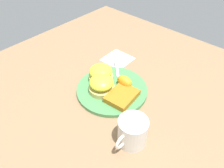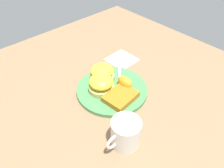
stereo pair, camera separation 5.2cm
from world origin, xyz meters
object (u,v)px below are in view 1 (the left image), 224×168
object	(u,v)px
fork	(118,78)
cup	(132,132)
orange_wedge	(125,82)
sandwich_benedict_right	(102,84)
sandwich_benedict_left	(101,74)
hashbrown_patty	(122,96)

from	to	relation	value
fork	cup	size ratio (longest dim) A/B	1.44
orange_wedge	sandwich_benedict_right	bearing A→B (deg)	-31.68
sandwich_benedict_left	cup	size ratio (longest dim) A/B	0.81
sandwich_benedict_right	fork	bearing A→B (deg)	178.93
sandwich_benedict_left	sandwich_benedict_right	distance (m)	0.06
cup	hashbrown_patty	bearing A→B (deg)	-129.93
hashbrown_patty	cup	world-z (taller)	cup
sandwich_benedict_right	fork	world-z (taller)	sandwich_benedict_right
hashbrown_patty	orange_wedge	bearing A→B (deg)	-147.95
fork	cup	bearing A→B (deg)	49.30
sandwich_benedict_left	cup	bearing A→B (deg)	62.73
orange_wedge	cup	distance (m)	0.22
hashbrown_patty	sandwich_benedict_left	bearing A→B (deg)	-100.40
fork	cup	distance (m)	0.26
sandwich_benedict_right	fork	xyz separation A→B (m)	(-0.09, 0.00, -0.03)
fork	hashbrown_patty	bearing A→B (deg)	48.05
sandwich_benedict_right	fork	distance (m)	0.09
sandwich_benedict_left	orange_wedge	world-z (taller)	sandwich_benedict_left
hashbrown_patty	orange_wedge	world-z (taller)	orange_wedge
sandwich_benedict_right	sandwich_benedict_left	bearing A→B (deg)	-133.32
sandwich_benedict_left	orange_wedge	distance (m)	0.09
orange_wedge	cup	world-z (taller)	cup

